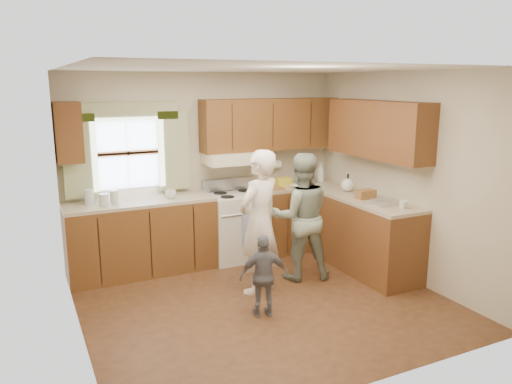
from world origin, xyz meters
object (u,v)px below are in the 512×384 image
woman_left (259,223)px  woman_right (301,217)px  child (264,276)px  stove (236,225)px

woman_left → woman_right: (0.64, 0.17, -0.05)m
woman_right → child: size_ratio=1.79×
woman_left → child: woman_left is taller
woman_left → child: 0.72m
stove → woman_left: size_ratio=0.65×
child → woman_left: bearing=-97.2°
stove → woman_left: 1.24m
woman_left → child: bearing=43.8°
stove → woman_right: (0.42, -1.00, 0.31)m
woman_right → child: woman_right is taller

